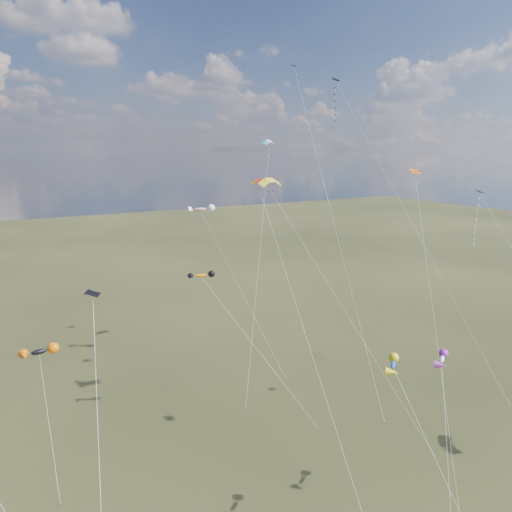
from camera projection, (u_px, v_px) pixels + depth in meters
diamond_black_high at (347, 124)px, 55.20m from camera, size 14.23×18.96×38.24m
diamond_navy_tall at (301, 107)px, 64.93m from camera, size 5.23×27.10×41.88m
diamond_black_mid at (98, 439)px, 24.02m from camera, size 3.89×15.12×21.78m
diamond_navy_right at (484, 230)px, 50.69m from camera, size 0.87×20.48×25.49m
diamond_orange_center at (427, 262)px, 41.11m from camera, size 7.24×14.18×28.08m
parafoil_yellow at (271, 181)px, 51.56m from camera, size 9.37×19.85×27.18m
parafoil_blue_white at (269, 143)px, 66.81m from camera, size 14.25×17.64×31.61m
parafoil_tricolor at (260, 183)px, 51.90m from camera, size 4.18×24.29×26.95m
novelty_black_orange at (39, 352)px, 44.37m from camera, size 3.01×9.72×11.28m
novelty_orange_black at (202, 276)px, 50.95m from camera, size 10.44×11.66×16.63m
novelty_white_purple at (442, 360)px, 38.36m from camera, size 7.05×8.22×13.11m
novelty_redwhite_stripe at (201, 210)px, 64.54m from camera, size 7.78×15.46×22.27m
novelty_blue_yellow at (394, 366)px, 34.93m from camera, size 2.42×13.48×14.24m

